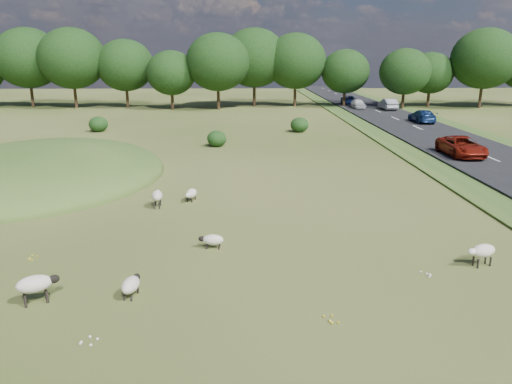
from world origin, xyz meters
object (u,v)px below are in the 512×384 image
car_5 (422,116)px  sheep_5 (212,240)px  sheep_1 (157,196)px  sheep_3 (36,284)px  car_6 (388,104)px  car_3 (358,104)px  car_0 (462,146)px  car_7 (350,100)px  car_2 (339,88)px  sheep_0 (191,194)px  sheep_4 (482,251)px  sheep_2 (131,285)px

car_5 → sheep_5: bearing=59.6°
sheep_1 → sheep_3: bearing=163.8°
sheep_5 → car_6: bearing=-107.5°
sheep_3 → car_3: size_ratio=0.35×
car_0 → car_7: bearing=90.0°
car_5 → car_6: size_ratio=1.04×
car_2 → car_5: size_ratio=0.92×
sheep_0 → car_5: size_ratio=0.25×
sheep_3 → car_6: bearing=36.6°
sheep_0 → sheep_1: (-1.66, -1.09, 0.20)m
sheep_0 → sheep_5: 7.12m
car_0 → sheep_4: bearing=-111.3°
sheep_2 → sheep_4: (12.70, 2.09, 0.19)m
sheep_1 → car_2: 85.10m
sheep_2 → car_7: 66.04m
car_2 → car_3: car_3 is taller
sheep_5 → car_7: bearing=-101.4°
car_0 → car_7: car_0 is taller
car_6 → sheep_3: bearing=63.9°
sheep_4 → car_6: 54.28m
sheep_0 → car_7: 55.25m
car_0 → car_3: 35.07m
sheep_3 → sheep_4: size_ratio=1.08×
sheep_3 → car_3: bearing=40.6°
sheep_5 → car_5: 43.24m
sheep_1 → car_3: bearing=-28.7°
car_3 → sheep_2: bearing=-109.7°
sheep_0 → car_6: bearing=167.0°
car_6 → sheep_0: bearing=62.0°
sheep_2 → sheep_5: sheep_2 is taller
sheep_2 → car_3: 60.70m
car_6 → car_2: bearing=-90.0°
car_0 → car_2: car_0 is taller
sheep_0 → sheep_4: sheep_4 is taller
sheep_4 → car_3: car_3 is taller
sheep_0 → sheep_5: sheep_0 is taller
car_0 → car_3: size_ratio=1.35×
car_5 → car_6: (0.00, 13.64, 0.06)m
sheep_4 → car_0: size_ratio=0.24×
sheep_1 → car_7: 56.87m
sheep_2 → car_6: size_ratio=0.26×
sheep_3 → sheep_4: (15.63, 2.48, -0.06)m
car_0 → car_5: car_0 is taller
sheep_2 → sheep_4: 12.87m
car_5 → car_7: car_5 is taller
car_7 → car_0: bearing=-90.0°
sheep_4 → car_0: (7.78, 19.98, 0.36)m
sheep_1 → sheep_4: size_ratio=1.00×
sheep_5 → sheep_1: bearing=-55.6°
car_2 → car_6: (0.00, -36.23, 0.12)m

